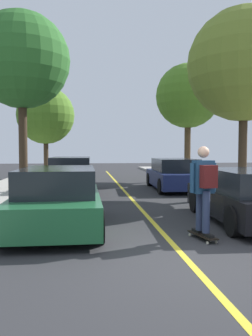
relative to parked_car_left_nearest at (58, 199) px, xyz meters
name	(u,v)px	position (x,y,z in m)	size (l,w,h in m)	color
ground	(189,262)	(2.28, -2.68, -0.68)	(80.00, 80.00, 0.00)	#2D2D30
center_line	(147,215)	(2.28, 1.32, -0.68)	(0.12, 39.20, 0.01)	gold
parked_car_left_nearest	(58,199)	(0.00, 0.00, 0.00)	(1.97, 4.15, 1.38)	#1E5B33
parked_car_left_near	(71,175)	(0.00, 6.67, 0.04)	(1.95, 4.55, 1.48)	black
parked_car_right_nearest	(246,196)	(4.56, 0.14, -0.03)	(2.02, 4.32, 1.31)	black
parked_car_right_near	(174,175)	(4.56, 7.26, -0.01)	(2.12, 4.72, 1.39)	navy
street_tree_left_nearest	(22,61)	(-1.84, 6.20, 4.58)	(3.75, 3.75, 7.03)	#3D2D1E
street_tree_left_near	(46,115)	(-1.84, 14.13, 3.21)	(3.53, 3.53, 5.53)	#3D2D1E
street_tree_right_nearest	(244,65)	(6.40, 4.35, 4.20)	(4.13, 4.13, 6.82)	#3D2D1E
street_tree_right_near	(188,96)	(6.40, 11.50, 4.13)	(3.64, 3.64, 6.52)	#4C3823
fire_hydrant	(15,193)	(-1.50, 2.83, -0.20)	(0.20, 0.20, 0.70)	#B2140F
skateboard	(202,235)	(2.96, -1.35, -0.60)	(0.40, 0.87, 0.10)	black
skateboarder	(204,185)	(2.97, -1.38, 0.42)	(0.59, 0.71, 1.76)	black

